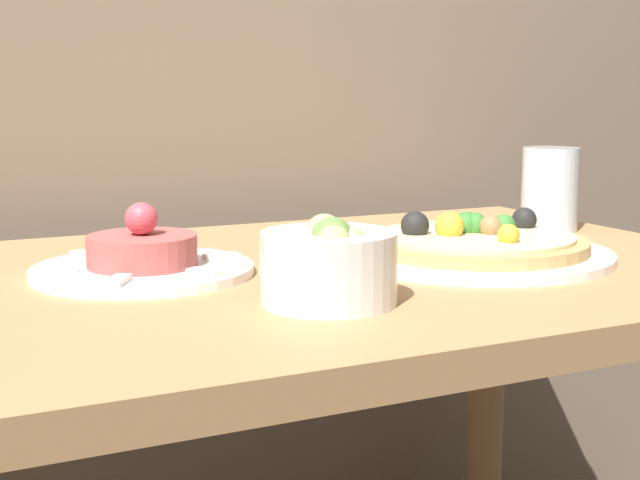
# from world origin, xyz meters

# --- Properties ---
(dining_table) EXTENTS (1.12, 0.68, 0.72)m
(dining_table) POSITION_xyz_m (0.00, 0.34, 0.61)
(dining_table) COLOR #AD7F51
(dining_table) RESTS_ON ground_plane
(pizza_plate) EXTENTS (0.32, 0.32, 0.06)m
(pizza_plate) POSITION_xyz_m (0.24, 0.31, 0.74)
(pizza_plate) COLOR white
(pizza_plate) RESTS_ON dining_table
(tartare_plate) EXTENTS (0.24, 0.24, 0.08)m
(tartare_plate) POSITION_xyz_m (-0.14, 0.38, 0.74)
(tartare_plate) COLOR white
(tartare_plate) RESTS_ON dining_table
(small_bowl) EXTENTS (0.13, 0.13, 0.08)m
(small_bowl) POSITION_xyz_m (-0.01, 0.18, 0.76)
(small_bowl) COLOR white
(small_bowl) RESTS_ON dining_table
(drinking_glass) EXTENTS (0.08, 0.08, 0.12)m
(drinking_glass) POSITION_xyz_m (0.46, 0.43, 0.78)
(drinking_glass) COLOR silver
(drinking_glass) RESTS_ON dining_table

